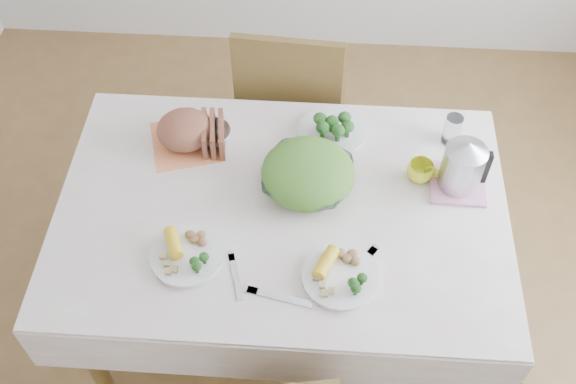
# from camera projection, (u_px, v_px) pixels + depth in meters

# --- Properties ---
(floor) EXTENTS (3.60, 3.60, 0.00)m
(floor) POSITION_uv_depth(u_px,v_px,m) (283.00, 316.00, 2.84)
(floor) COLOR olive
(floor) RESTS_ON ground
(dining_table) EXTENTS (1.40, 0.90, 0.75)m
(dining_table) POSITION_uv_depth(u_px,v_px,m) (282.00, 269.00, 2.54)
(dining_table) COLOR brown
(dining_table) RESTS_ON floor
(tablecloth) EXTENTS (1.50, 1.00, 0.01)m
(tablecloth) POSITION_uv_depth(u_px,v_px,m) (282.00, 208.00, 2.24)
(tablecloth) COLOR silver
(tablecloth) RESTS_ON dining_table
(chair_far) EXTENTS (0.47, 0.47, 0.98)m
(chair_far) POSITION_uv_depth(u_px,v_px,m) (294.00, 105.00, 2.96)
(chair_far) COLOR brown
(chair_far) RESTS_ON floor
(salad_bowl) EXTENTS (0.35, 0.35, 0.07)m
(salad_bowl) POSITION_uv_depth(u_px,v_px,m) (308.00, 178.00, 2.27)
(salad_bowl) COLOR white
(salad_bowl) RESTS_ON tablecloth
(dinner_plate_left) EXTENTS (0.24, 0.24, 0.02)m
(dinner_plate_left) POSITION_uv_depth(u_px,v_px,m) (187.00, 256.00, 2.11)
(dinner_plate_left) COLOR white
(dinner_plate_left) RESTS_ON tablecloth
(dinner_plate_right) EXTENTS (0.34, 0.34, 0.02)m
(dinner_plate_right) POSITION_uv_depth(u_px,v_px,m) (340.00, 276.00, 2.06)
(dinner_plate_right) COLOR white
(dinner_plate_right) RESTS_ON tablecloth
(broccoli_plate) EXTENTS (0.29, 0.29, 0.02)m
(broccoli_plate) POSITION_uv_depth(u_px,v_px,m) (331.00, 133.00, 2.43)
(broccoli_plate) COLOR beige
(broccoli_plate) RESTS_ON tablecloth
(napkin) EXTENTS (0.30, 0.30, 0.00)m
(napkin) POSITION_uv_depth(u_px,v_px,m) (187.00, 142.00, 2.42)
(napkin) COLOR #FF8C51
(napkin) RESTS_ON tablecloth
(bread_loaf) EXTENTS (0.25, 0.24, 0.12)m
(bread_loaf) POSITION_uv_depth(u_px,v_px,m) (185.00, 131.00, 2.37)
(bread_loaf) COLOR brown
(bread_loaf) RESTS_ON napkin
(fruit_bowl) EXTENTS (0.17, 0.17, 0.04)m
(fruit_bowl) POSITION_uv_depth(u_px,v_px,m) (213.00, 134.00, 2.42)
(fruit_bowl) COLOR white
(fruit_bowl) RESTS_ON tablecloth
(yellow_mug) EXTENTS (0.11, 0.11, 0.07)m
(yellow_mug) POSITION_uv_depth(u_px,v_px,m) (420.00, 171.00, 2.29)
(yellow_mug) COLOR yellow
(yellow_mug) RESTS_ON tablecloth
(glass_tumbler) EXTENTS (0.08, 0.08, 0.12)m
(glass_tumbler) POSITION_uv_depth(u_px,v_px,m) (453.00, 128.00, 2.37)
(glass_tumbler) COLOR white
(glass_tumbler) RESTS_ON tablecloth
(pink_tray) EXTENTS (0.19, 0.19, 0.01)m
(pink_tray) POSITION_uv_depth(u_px,v_px,m) (457.00, 184.00, 2.29)
(pink_tray) COLOR pink
(pink_tray) RESTS_ON tablecloth
(electric_kettle) EXTENTS (0.18, 0.18, 0.20)m
(electric_kettle) POSITION_uv_depth(u_px,v_px,m) (464.00, 162.00, 2.20)
(electric_kettle) COLOR #B2B5BA
(electric_kettle) RESTS_ON pink_tray
(fork_left) EXTENTS (0.07, 0.17, 0.00)m
(fork_left) POSITION_uv_depth(u_px,v_px,m) (236.00, 277.00, 2.07)
(fork_left) COLOR silver
(fork_left) RESTS_ON tablecloth
(fork_right) EXTENTS (0.14, 0.18, 0.00)m
(fork_right) POSITION_uv_depth(u_px,v_px,m) (357.00, 269.00, 2.09)
(fork_right) COLOR silver
(fork_right) RESTS_ON tablecloth
(knife) EXTENTS (0.21, 0.07, 0.00)m
(knife) POSITION_uv_depth(u_px,v_px,m) (280.00, 297.00, 2.03)
(knife) COLOR silver
(knife) RESTS_ON tablecloth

